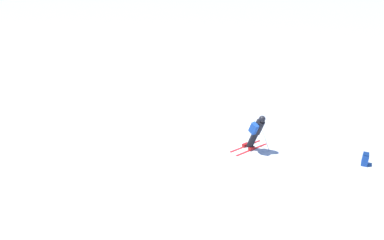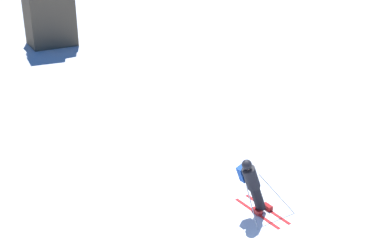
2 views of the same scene
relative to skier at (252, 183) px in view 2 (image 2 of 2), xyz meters
The scene contains 2 objects.
ground_plane 1.02m from the skier, behind, with size 300.00×300.00×0.00m, color white.
skier is the anchor object (origin of this frame).
Camera 2 is at (-6.53, -9.56, 7.77)m, focal length 50.00 mm.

